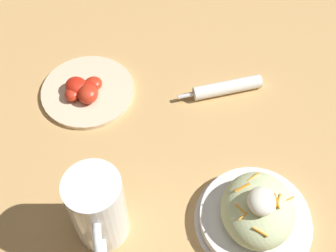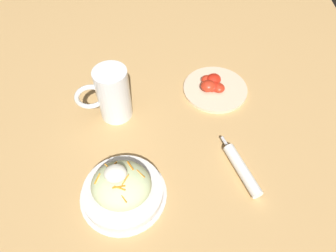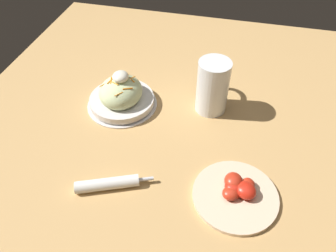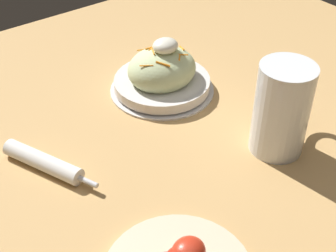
{
  "view_description": "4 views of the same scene",
  "coord_description": "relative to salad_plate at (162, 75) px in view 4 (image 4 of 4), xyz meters",
  "views": [
    {
      "loc": [
        -0.42,
        -0.15,
        0.76
      ],
      "look_at": [
        0.05,
        -0.08,
        0.08
      ],
      "focal_mm": 47.24,
      "sensor_mm": 36.0,
      "label": 1
    },
    {
      "loc": [
        0.04,
        -0.6,
        0.71
      ],
      "look_at": [
        0.03,
        -0.09,
        0.07
      ],
      "focal_mm": 33.26,
      "sensor_mm": 36.0,
      "label": 2
    },
    {
      "loc": [
        0.63,
        0.06,
        0.67
      ],
      "look_at": [
        0.03,
        -0.08,
        0.05
      ],
      "focal_mm": 35.04,
      "sensor_mm": 36.0,
      "label": 3
    },
    {
      "loc": [
        0.41,
        0.4,
        0.54
      ],
      "look_at": [
        0.05,
        -0.06,
        0.09
      ],
      "focal_mm": 50.33,
      "sensor_mm": 36.0,
      "label": 4
    }
  ],
  "objects": [
    {
      "name": "napkin_roll",
      "position": [
        0.3,
        0.07,
        -0.02
      ],
      "size": [
        0.09,
        0.18,
        0.03
      ],
      "color": "white",
      "rests_on": "ground_plane"
    },
    {
      "name": "ground_plane",
      "position": [
        0.08,
        0.25,
        -0.04
      ],
      "size": [
        1.43,
        1.43,
        0.0
      ],
      "primitive_type": "plane",
      "color": "tan"
    },
    {
      "name": "salad_plate",
      "position": [
        0.0,
        0.0,
        0.0
      ],
      "size": [
        0.21,
        0.21,
        0.12
      ],
      "color": "silver",
      "rests_on": "ground_plane"
    },
    {
      "name": "beer_mug",
      "position": [
        -0.05,
        0.27,
        0.04
      ],
      "size": [
        0.15,
        0.09,
        0.16
      ],
      "color": "white",
      "rests_on": "ground_plane"
    }
  ]
}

